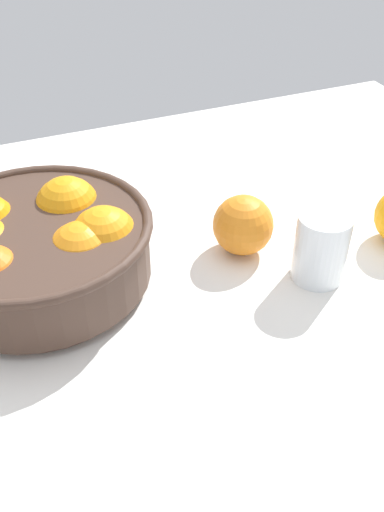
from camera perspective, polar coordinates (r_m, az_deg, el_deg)
name	(u,v)px	position (r cm, az deg, el deg)	size (l,w,h in cm)	color
ground_plane	(173,281)	(76.26, -1.88, -2.44)	(130.05, 90.37, 3.00)	white
fruit_bowl	(40,248)	(73.08, -14.75, 0.81)	(28.70, 28.70, 10.99)	#473328
juice_glass	(320,251)	(73.99, 12.51, 0.46)	(6.73, 6.73, 9.17)	white
loose_orange_2	(243,225)	(76.96, 5.05, 3.06)	(8.11, 8.11, 8.11)	orange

